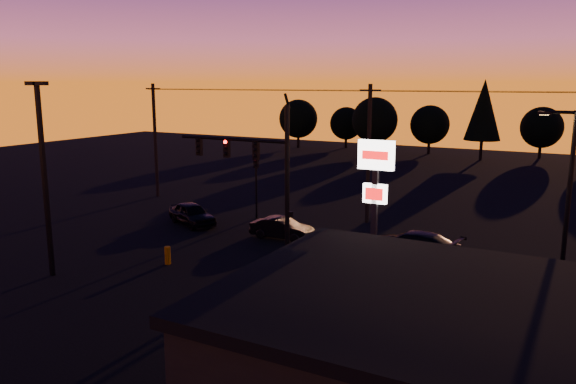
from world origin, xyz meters
name	(u,v)px	position (x,y,z in m)	size (l,w,h in m)	color
ground	(217,282)	(0.00, 0.00, 0.00)	(120.00, 120.00, 0.00)	black
lane_arrow	(246,273)	(0.50, 1.67, 0.01)	(1.20, 3.10, 0.01)	beige
traffic_signal_mast	(260,166)	(-0.10, 3.99, 4.94)	(6.79, 0.52, 8.58)	black
secondary_signal	(256,177)	(-5.00, 11.49, 2.86)	(0.30, 0.31, 4.35)	black
parking_lot_light	(44,167)	(-7.50, -3.00, 5.27)	(1.25, 0.30, 9.14)	black
pylon_sign	(375,186)	(7.00, 1.50, 4.91)	(1.50, 0.28, 6.80)	black
streetlight	(566,197)	(13.91, 5.50, 4.42)	(1.55, 0.35, 8.00)	black
utility_pole_0	(155,140)	(-16.00, 14.00, 4.59)	(1.40, 0.26, 9.00)	black
utility_pole_1	(369,153)	(2.00, 14.00, 4.59)	(1.40, 0.26, 9.00)	black
power_wires	(370,91)	(2.00, 14.00, 8.57)	(36.00, 1.22, 0.07)	black
bollard	(168,255)	(-3.78, 0.99, 0.46)	(0.31, 0.31, 0.92)	#BF6A00
tree_0	(298,119)	(-22.00, 50.00, 4.06)	(5.36, 5.36, 6.74)	black
tree_1	(346,123)	(-16.00, 53.00, 3.43)	(4.54, 4.54, 5.71)	black
tree_2	(375,120)	(-10.00, 48.00, 4.37)	(5.77, 5.78, 7.26)	black
tree_3	(430,125)	(-4.00, 52.00, 3.75)	(4.95, 4.95, 6.22)	black
tree_4	(484,110)	(3.00, 49.00, 5.93)	(4.18, 4.18, 9.50)	black
tree_5	(542,127)	(9.00, 54.00, 3.75)	(4.95, 4.95, 6.22)	black
car_left	(192,214)	(-7.77, 8.03, 0.71)	(1.68, 4.16, 1.42)	black
car_mid	(282,228)	(-1.00, 7.93, 0.62)	(1.32, 3.79, 1.25)	black
car_right	(412,245)	(6.85, 7.74, 0.75)	(2.10, 5.18, 1.50)	black
suv_parked	(388,325)	(8.91, -2.07, 0.67)	(2.21, 4.79, 1.33)	black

